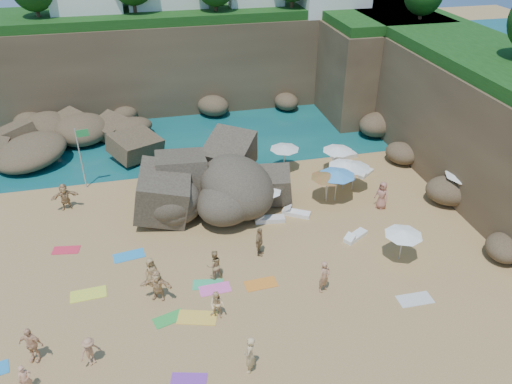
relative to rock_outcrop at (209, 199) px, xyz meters
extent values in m
plane|color=tan|center=(0.60, -5.96, 0.00)|extent=(120.00, 120.00, 0.00)
plane|color=#0C4751|center=(0.60, 24.04, 0.00)|extent=(120.00, 120.00, 0.00)
cube|color=brown|center=(2.60, 19.04, 4.00)|extent=(44.00, 8.00, 8.00)
cube|color=brown|center=(19.60, 2.04, 4.00)|extent=(8.00, 30.00, 8.00)
cube|color=brown|center=(17.60, 14.04, 4.00)|extent=(10.00, 12.00, 8.00)
cylinder|color=white|center=(-15.90, 24.04, 3.00)|extent=(0.10, 0.10, 6.00)
cylinder|color=white|center=(-14.40, 24.04, 3.00)|extent=(0.10, 0.10, 6.00)
cylinder|color=silver|center=(-8.21, 3.57, 2.26)|extent=(0.09, 0.09, 4.51)
cube|color=green|center=(-7.77, 3.57, 4.14)|extent=(0.79, 0.18, 0.51)
cylinder|color=silver|center=(1.27, 3.69, 0.91)|extent=(0.05, 0.05, 1.82)
cone|color=silver|center=(1.27, 3.69, 1.77)|extent=(2.04, 2.04, 0.31)
cylinder|color=silver|center=(7.73, -1.73, 0.92)|extent=(0.05, 0.05, 1.85)
cone|color=white|center=(7.73, -1.73, 1.80)|extent=(2.07, 2.07, 0.32)
cylinder|color=silver|center=(6.11, 2.90, 0.97)|extent=(0.06, 0.06, 1.95)
cone|color=silver|center=(6.11, 2.90, 1.90)|extent=(2.19, 2.19, 0.33)
cylinder|color=silver|center=(9.98, -0.95, 0.99)|extent=(0.06, 0.06, 1.98)
cone|color=silver|center=(9.98, -0.95, 1.93)|extent=(2.22, 2.22, 0.34)
cylinder|color=silver|center=(16.36, -4.09, 1.12)|extent=(0.07, 0.07, 2.24)
cone|color=silver|center=(16.36, -4.09, 2.19)|extent=(2.51, 2.51, 0.38)
cylinder|color=silver|center=(1.71, -2.66, 1.07)|extent=(0.06, 0.06, 2.13)
cone|color=white|center=(1.71, -2.66, 2.08)|extent=(2.39, 2.39, 0.36)
cylinder|color=silver|center=(7.69, -2.01, 1.03)|extent=(0.06, 0.06, 2.06)
cone|color=red|center=(7.69, -2.01, 2.01)|extent=(2.32, 2.32, 0.35)
cylinder|color=silver|center=(9.79, 1.72, 0.99)|extent=(0.06, 0.06, 1.98)
cone|color=white|center=(9.79, 1.72, 1.93)|extent=(2.22, 2.22, 0.34)
cylinder|color=silver|center=(9.37, -0.70, 1.01)|extent=(0.06, 0.06, 2.03)
cone|color=white|center=(9.37, -0.70, 1.98)|extent=(2.28, 2.28, 0.35)
cylinder|color=silver|center=(3.42, -2.34, 0.88)|extent=(0.05, 0.05, 1.77)
cone|color=white|center=(3.42, -2.34, 1.72)|extent=(1.98, 1.98, 0.30)
cylinder|color=silver|center=(8.31, -2.01, 1.09)|extent=(0.06, 0.06, 2.17)
cone|color=#4092DA|center=(8.31, -2.01, 2.12)|extent=(2.43, 2.43, 0.37)
cylinder|color=silver|center=(9.64, -8.77, 0.95)|extent=(0.06, 0.06, 1.91)
cone|color=white|center=(9.64, -8.77, 1.86)|extent=(2.14, 2.14, 0.33)
cube|color=white|center=(1.03, 0.76, 0.14)|extent=(1.95, 1.28, 0.29)
cube|color=silver|center=(11.21, 3.71, 0.16)|extent=(2.13, 0.96, 0.32)
cube|color=white|center=(11.79, 0.79, 0.12)|extent=(1.57, 1.37, 0.25)
cube|color=silver|center=(3.39, -3.44, 0.15)|extent=(1.94, 0.85, 0.29)
cube|color=white|center=(5.24, -3.15, 0.14)|extent=(1.85, 1.43, 0.28)
cube|color=white|center=(7.99, -6.35, 0.13)|extent=(1.76, 1.36, 0.27)
cube|color=orange|center=(1.46, -9.05, 0.02)|extent=(1.76, 0.95, 0.03)
cube|color=green|center=(-3.52, -10.49, 0.01)|extent=(1.69, 1.17, 0.03)
cube|color=#E5EE3E|center=(-7.50, -7.80, 0.02)|extent=(1.87, 1.03, 0.03)
cube|color=purple|center=(-3.00, -14.30, 0.01)|extent=(1.69, 1.14, 0.03)
cube|color=#E62842|center=(-8.97, -3.64, 0.01)|extent=(1.65, 1.00, 0.03)
cube|color=#2890D6|center=(-5.39, -5.01, 0.02)|extent=(1.87, 1.14, 0.03)
cube|color=#FD62BE|center=(-1.00, -8.89, 0.01)|extent=(1.69, 0.91, 0.03)
cube|color=#35BA72|center=(-1.32, -8.45, 0.01)|extent=(1.72, 1.06, 0.03)
cube|color=yellow|center=(-2.18, -10.73, 0.02)|extent=(2.12, 1.47, 0.03)
cube|color=silver|center=(8.91, -11.99, 0.02)|extent=(1.81, 0.92, 0.03)
imported|color=tan|center=(-9.61, -13.27, 0.73)|extent=(0.62, 0.50, 1.45)
imported|color=#A48452|center=(-0.86, -7.99, 0.89)|extent=(0.98, 0.83, 1.78)
imported|color=#F8A08C|center=(-0.35, 2.05, 0.94)|extent=(1.30, 0.79, 1.87)
imported|color=#9E7A4F|center=(1.96, -6.57, 0.92)|extent=(0.91, 1.16, 1.83)
imported|color=#B4715E|center=(10.91, -3.56, 0.96)|extent=(0.92, 1.07, 1.92)
imported|color=tan|center=(-9.29, 1.02, 0.93)|extent=(1.78, 0.84, 1.85)
imported|color=#D6B379|center=(-0.31, -14.35, 0.97)|extent=(0.73, 0.84, 1.94)
imported|color=tan|center=(-7.06, -12.43, 0.20)|extent=(1.60, 1.77, 0.40)
imported|color=#EAB285|center=(-9.57, -11.64, 0.23)|extent=(1.64, 2.14, 0.46)
imported|color=#A68453|center=(-4.18, -7.70, 0.22)|extent=(1.48, 1.82, 0.44)
imported|color=tan|center=(-3.93, -8.94, 0.24)|extent=(2.15, 2.23, 0.47)
imported|color=tan|center=(4.54, -10.27, 0.22)|extent=(1.48, 1.94, 0.44)
imported|color=#EDC387|center=(-1.19, -10.91, 0.30)|extent=(1.46, 1.73, 0.59)
camera|label=1|loc=(-3.35, -28.66, 18.10)|focal=35.00mm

